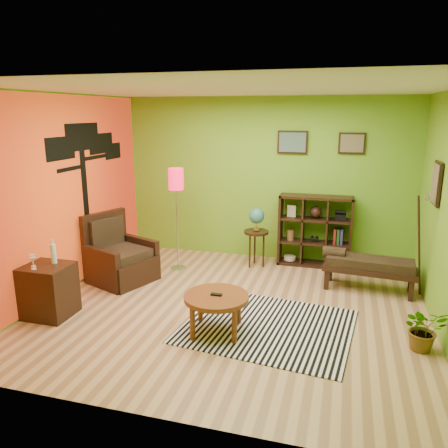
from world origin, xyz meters
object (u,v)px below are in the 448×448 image
(side_cabinet, at_px, (49,290))
(globe_table, at_px, (256,223))
(floor_lamp, at_px, (176,188))
(bench, at_px, (367,265))
(cube_shelf, at_px, (316,231))
(coffee_table, at_px, (216,300))
(potted_plant, at_px, (423,333))
(armchair, at_px, (119,260))

(side_cabinet, height_order, globe_table, globe_table)
(floor_lamp, height_order, bench, floor_lamp)
(floor_lamp, distance_m, bench, 3.13)
(globe_table, relative_size, cube_shelf, 0.83)
(coffee_table, relative_size, bench, 0.57)
(side_cabinet, relative_size, potted_plant, 2.00)
(armchair, height_order, potted_plant, armchair)
(globe_table, distance_m, potted_plant, 3.21)
(globe_table, relative_size, bench, 0.74)
(coffee_table, xyz_separation_m, floor_lamp, (-1.23, 1.89, 0.96))
(floor_lamp, distance_m, cube_shelf, 2.43)
(cube_shelf, distance_m, potted_plant, 2.84)
(armchair, relative_size, bench, 0.81)
(cube_shelf, bearing_deg, coffee_table, -109.13)
(side_cabinet, relative_size, globe_table, 0.99)
(bench, bearing_deg, side_cabinet, -153.46)
(coffee_table, bearing_deg, potted_plant, 5.78)
(armchair, xyz_separation_m, potted_plant, (4.22, -0.97, -0.12))
(floor_lamp, bearing_deg, coffee_table, -57.01)
(potted_plant, bearing_deg, armchair, 167.08)
(coffee_table, distance_m, bench, 2.51)
(side_cabinet, bearing_deg, bench, 26.54)
(side_cabinet, xyz_separation_m, cube_shelf, (3.11, 2.84, 0.26))
(armchair, xyz_separation_m, floor_lamp, (0.70, 0.69, 1.05))
(coffee_table, xyz_separation_m, side_cabinet, (-2.18, -0.15, -0.06))
(armchair, distance_m, potted_plant, 4.33)
(bench, bearing_deg, globe_table, 161.90)
(coffee_table, bearing_deg, armchair, 148.12)
(cube_shelf, bearing_deg, bench, -47.46)
(coffee_table, height_order, armchair, armchair)
(cube_shelf, bearing_deg, floor_lamp, -159.64)
(bench, bearing_deg, potted_plant, -70.85)
(globe_table, height_order, bench, globe_table)
(floor_lamp, xyz_separation_m, bench, (2.97, -0.08, -0.98))
(armchair, distance_m, cube_shelf, 3.24)
(globe_table, xyz_separation_m, bench, (1.76, -0.58, -0.37))
(armchair, distance_m, floor_lamp, 1.44)
(globe_table, distance_m, cube_shelf, 1.01)
(globe_table, bearing_deg, bench, -18.10)
(armchair, xyz_separation_m, globe_table, (1.91, 1.18, 0.44))
(floor_lamp, height_order, globe_table, floor_lamp)
(coffee_table, bearing_deg, cube_shelf, 70.87)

